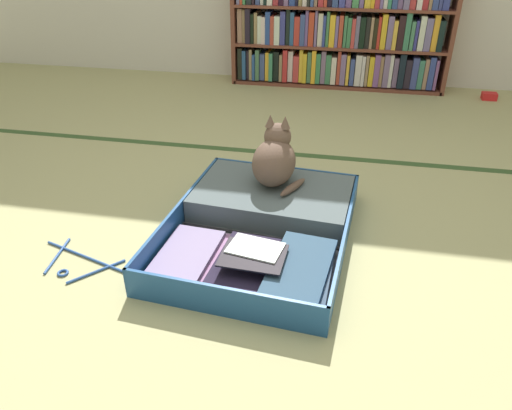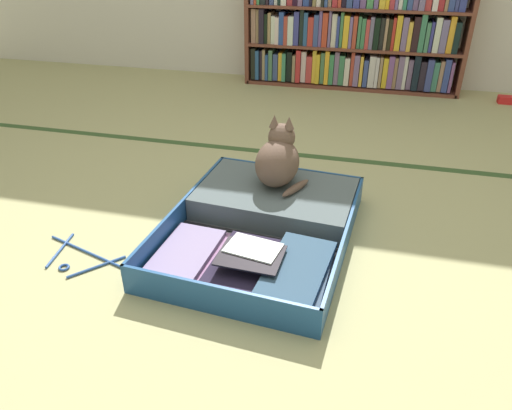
% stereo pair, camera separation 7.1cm
% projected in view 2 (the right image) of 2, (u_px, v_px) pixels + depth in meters
% --- Properties ---
extents(ground_plane, '(10.00, 10.00, 0.00)m').
position_uv_depth(ground_plane, '(240.00, 250.00, 1.87)').
color(ground_plane, tan).
extents(tatami_border, '(4.80, 0.05, 0.00)m').
position_uv_depth(tatami_border, '(285.00, 153.00, 2.65)').
color(tatami_border, '#355128').
rests_on(tatami_border, ground_plane).
extents(bookshelf, '(1.60, 0.22, 0.87)m').
position_uv_depth(bookshelf, '(353.00, 30.00, 3.50)').
color(bookshelf, brown).
rests_on(bookshelf, ground_plane).
extents(open_suitcase, '(0.76, 0.96, 0.12)m').
position_uv_depth(open_suitcase, '(268.00, 220.00, 1.96)').
color(open_suitcase, navy).
rests_on(open_suitcase, ground_plane).
extents(black_cat, '(0.25, 0.27, 0.29)m').
position_uv_depth(black_cat, '(279.00, 160.00, 2.05)').
color(black_cat, brown).
rests_on(black_cat, open_suitcase).
extents(clothes_hanger, '(0.39, 0.26, 0.01)m').
position_uv_depth(clothes_hanger, '(80.00, 257.00, 1.82)').
color(clothes_hanger, '#2C5299').
rests_on(clothes_hanger, ground_plane).
extents(small_red_pouch, '(0.10, 0.07, 0.05)m').
position_uv_depth(small_red_pouch, '(506.00, 100.00, 3.37)').
color(small_red_pouch, red).
rests_on(small_red_pouch, ground_plane).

